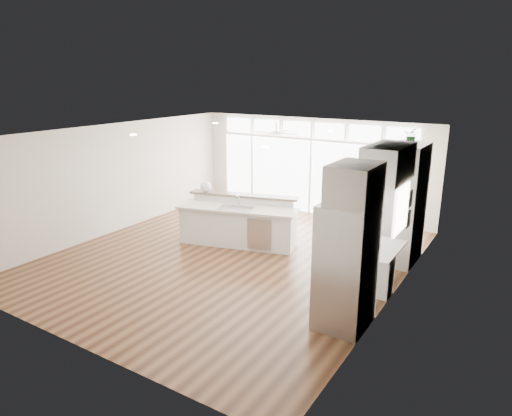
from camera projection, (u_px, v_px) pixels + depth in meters
The scene contains 24 objects.
floor at pixel (232, 257), 9.97m from camera, with size 7.00×8.00×0.02m, color #3F2313.
ceiling at pixel (230, 133), 9.22m from camera, with size 7.00×8.00×0.02m, color white.
wall_back at pixel (312, 166), 12.85m from camera, with size 7.00×0.04×2.70m, color beige.
wall_front at pixel (65, 260), 6.34m from camera, with size 7.00×0.04×2.70m, color beige.
wall_left at pixel (116, 178), 11.38m from camera, with size 0.04×8.00×2.70m, color beige.
wall_right at pixel (398, 225), 7.81m from camera, with size 0.04×8.00×2.70m, color beige.
glass_wall at pixel (311, 177), 12.88m from camera, with size 5.80×0.06×2.08m, color silver.
transom_row at pixel (312, 130), 12.51m from camera, with size 5.90×0.06×0.40m, color silver.
desk_window at pixel (401, 209), 8.02m from camera, with size 0.04×0.85×0.85m, color white.
ceiling_fan at pixel (276, 129), 11.81m from camera, with size 1.16×1.16×0.32m, color white.
recessed_lights at pixel (235, 133), 9.38m from camera, with size 3.40×3.00×0.02m, color silver.
oven_cabinet at pixel (405, 204), 9.47m from camera, with size 0.64×1.20×2.50m, color white.
desk_nook at pixel (378, 267), 8.51m from camera, with size 0.72×1.30×0.76m, color white.
upper_cabinets at pixel (388, 163), 7.94m from camera, with size 0.64×1.30×0.64m, color white.
refrigerator at pixel (346, 266), 7.01m from camera, with size 0.76×0.90×2.00m, color #ABABAF.
fridge_cabinet at pixel (355, 184), 6.62m from camera, with size 0.64×0.90×0.60m, color white.
framed_photos at pixel (409, 209), 8.57m from camera, with size 0.06×0.22×0.80m, color black.
kitchen_island at pixel (238, 222), 10.57m from camera, with size 2.78×1.05×1.10m, color white.
rug at pixel (343, 291), 8.36m from camera, with size 0.99×0.71×0.01m, color #322310.
office_chair at pixel (361, 250), 9.05m from camera, with size 0.50×0.46×0.96m, color black.
fishbowl at pixel (206, 186), 11.01m from camera, with size 0.27×0.27×0.27m, color silver.
monitor at pixel (376, 236), 8.39m from camera, with size 0.08×0.50×0.42m, color black.
keyboard at pixel (366, 245), 8.53m from camera, with size 0.12×0.33×0.02m, color silver.
potted_plant at pixel (412, 137), 9.09m from camera, with size 0.29×0.32×0.25m, color #275825.
Camera 1 is at (5.37, -7.58, 3.81)m, focal length 32.00 mm.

